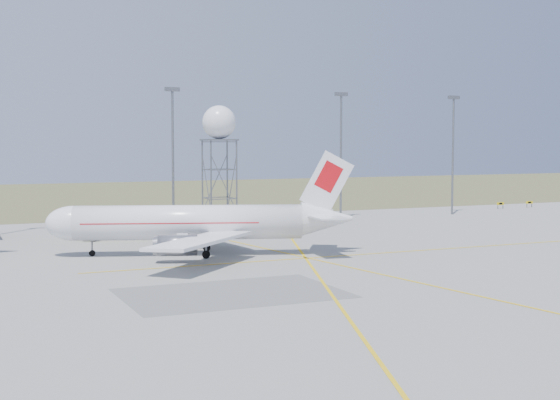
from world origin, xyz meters
name	(u,v)px	position (x,y,z in m)	size (l,w,h in m)	color
ground	(550,307)	(0.00, 0.00, 0.00)	(400.00, 400.00, 0.00)	gray
grass_strip	(126,195)	(0.00, 140.00, 0.01)	(400.00, 120.00, 0.03)	brown
mast_b	(173,145)	(-10.00, 66.00, 12.07)	(2.20, 0.50, 20.50)	slate
mast_c	(341,145)	(18.00, 66.00, 12.07)	(2.20, 0.50, 20.50)	slate
mast_d	(453,145)	(40.00, 66.00, 12.07)	(2.20, 0.50, 20.50)	slate
taxi_sign_near	(500,204)	(55.60, 72.00, 0.89)	(1.60, 0.17, 1.20)	black
taxi_sign_far	(529,203)	(62.60, 72.00, 0.89)	(1.60, 0.17, 1.20)	black
airliner_main	(194,223)	(-16.08, 37.27, 3.55)	(33.13, 31.20, 11.58)	white
radar_tower	(219,159)	(-3.60, 63.76, 10.04)	(4.94, 4.94, 17.89)	slate
fire_truck	(120,224)	(-20.23, 55.74, 1.93)	(10.17, 4.37, 4.01)	yellow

